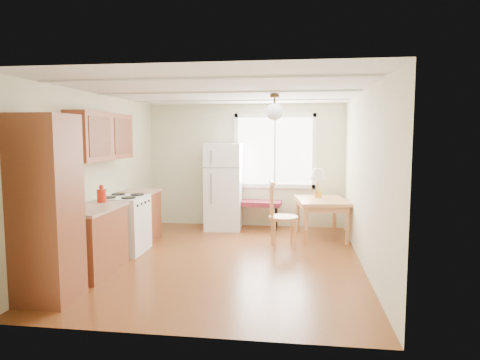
% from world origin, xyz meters
% --- Properties ---
extents(room_shell, '(4.60, 5.60, 2.62)m').
position_xyz_m(room_shell, '(0.00, 0.00, 1.25)').
color(room_shell, '#582912').
rests_on(room_shell, ground).
extents(kitchen_run, '(0.65, 3.40, 2.20)m').
position_xyz_m(kitchen_run, '(-1.72, -0.63, 0.84)').
color(kitchen_run, brown).
rests_on(kitchen_run, ground).
extents(window_unit, '(1.64, 0.05, 1.51)m').
position_xyz_m(window_unit, '(0.60, 2.47, 1.55)').
color(window_unit, white).
rests_on(window_unit, room_shell).
extents(pendant_light, '(0.26, 0.26, 0.40)m').
position_xyz_m(pendant_light, '(0.70, 0.40, 2.24)').
color(pendant_light, '#302315').
rests_on(pendant_light, room_shell).
extents(refrigerator, '(0.73, 0.75, 1.70)m').
position_xyz_m(refrigerator, '(-0.39, 2.12, 0.85)').
color(refrigerator, white).
rests_on(refrigerator, ground).
extents(bench, '(1.25, 0.54, 0.56)m').
position_xyz_m(bench, '(0.14, 2.21, 0.50)').
color(bench, maroon).
rests_on(bench, ground).
extents(dining_table, '(1.00, 1.25, 0.71)m').
position_xyz_m(dining_table, '(1.50, 1.60, 0.61)').
color(dining_table, '#B77946').
rests_on(dining_table, ground).
extents(chair, '(0.51, 0.50, 1.11)m').
position_xyz_m(chair, '(0.74, 0.82, 0.64)').
color(chair, '#B77946').
rests_on(chair, ground).
extents(table_lamp, '(0.32, 0.32, 0.55)m').
position_xyz_m(table_lamp, '(1.44, 1.78, 1.11)').
color(table_lamp, '#BA913B').
rests_on(table_lamp, dining_table).
extents(coffee_maker, '(0.25, 0.28, 0.36)m').
position_xyz_m(coffee_maker, '(-1.72, -1.22, 1.03)').
color(coffee_maker, black).
rests_on(coffee_maker, kitchen_run).
extents(kettle, '(0.13, 0.13, 0.26)m').
position_xyz_m(kettle, '(-1.75, -0.40, 1.01)').
color(kettle, red).
rests_on(kettle, kitchen_run).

